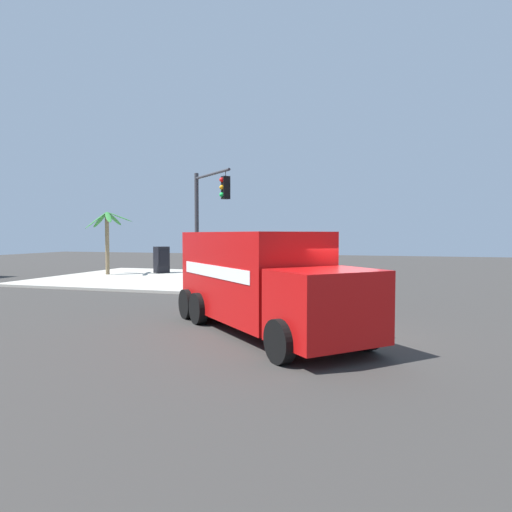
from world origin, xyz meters
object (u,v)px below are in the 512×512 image
at_px(traffic_light_primary, 206,213).
at_px(palm_tree_far, 107,232).
at_px(pickup_tan, 291,276).
at_px(delivery_truck, 261,280).
at_px(vending_machine_red, 162,260).

distance_m(traffic_light_primary, palm_tree_far, 12.56).
xyz_separation_m(pickup_tan, palm_tree_far, (4.10, 13.58, 2.30)).
height_order(pickup_tan, palm_tree_far, palm_tree_far).
bearing_deg(delivery_truck, palm_tree_far, 46.91).
height_order(vending_machine_red, palm_tree_far, palm_tree_far).
height_order(traffic_light_primary, palm_tree_far, traffic_light_primary).
bearing_deg(traffic_light_primary, pickup_tan, -46.87).
distance_m(vending_machine_red, palm_tree_far, 4.10).
bearing_deg(pickup_tan, palm_tree_far, 73.21).
relative_size(delivery_truck, pickup_tan, 1.39).
distance_m(pickup_tan, palm_tree_far, 14.37).
relative_size(delivery_truck, vending_machine_red, 3.91).
xyz_separation_m(traffic_light_primary, vending_machine_red, (9.32, 7.35, -2.76)).
relative_size(pickup_tan, palm_tree_far, 1.22).
bearing_deg(vending_machine_red, delivery_truck, -143.30).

